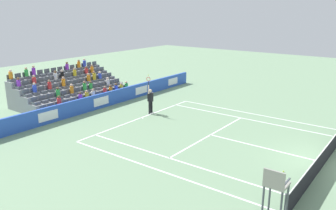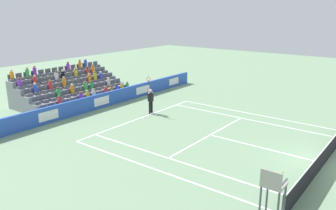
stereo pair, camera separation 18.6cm
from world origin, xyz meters
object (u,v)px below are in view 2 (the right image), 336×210
tennis_net (326,154)px  umpire_chair (272,191)px  tennis_player (151,100)px  loose_tennis_ball (282,172)px

tennis_net → umpire_chair: (6.76, -0.14, 1.03)m
tennis_net → umpire_chair: umpire_chair is taller
tennis_net → umpire_chair: 6.84m
tennis_player → umpire_chair: tennis_player is taller
tennis_player → umpire_chair: size_ratio=1.22×
tennis_player → umpire_chair: bearing=56.2°
tennis_player → umpire_chair: (7.94, 11.87, 0.53)m
umpire_chair → tennis_net: bearing=178.8°
tennis_player → tennis_net: bearing=84.4°
loose_tennis_ball → tennis_player: bearing=-107.5°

